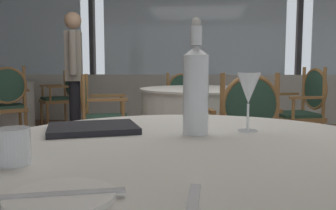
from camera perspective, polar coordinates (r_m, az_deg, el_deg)
The scene contains 17 objects.
ground_plane at distance 2.72m, azimuth 0.94°, elevation -15.00°, with size 15.06×15.06×0.00m, color brown.
window_wall_far at distance 6.42m, azimuth 3.95°, elevation 7.55°, with size 11.58×0.14×2.89m.
side_plate at distance 0.61m, azimuth -16.76°, elevation -13.95°, with size 0.18×0.18×0.01m, color white.
butter_knife at distance 0.61m, azimuth -16.77°, elevation -13.49°, with size 0.21×0.02×0.00m, color silver.
dinner_fork at distance 0.56m, azimuth 3.98°, elevation -15.77°, with size 0.19×0.02×0.00m, color silver.
water_bottle at distance 1.13m, azimuth 4.47°, elevation 2.83°, with size 0.08×0.08×0.37m.
wine_glass at distance 1.20m, azimuth 12.78°, elevation 2.45°, with size 0.08×0.08×0.20m.
water_tumbler at distance 0.85m, azimuth -23.51°, elevation -6.09°, with size 0.07×0.07×0.08m, color white.
menu_book at distance 1.22m, azimuth -11.95°, elevation -3.63°, with size 0.29×0.23×0.02m, color black.
background_table_0 at distance 3.74m, azimuth 5.90°, elevation -3.14°, with size 1.35×1.35×0.76m.
dining_chair_0_0 at distance 4.14m, azimuth 20.89°, elevation -0.06°, with size 0.56×0.61×0.98m.
dining_chair_0_1 at distance 4.78m, azimuth 2.55°, elevation 0.71°, with size 0.61×0.56×0.91m.
dining_chair_0_2 at distance 3.60m, azimuth -11.19°, elevation -1.07°, with size 0.56×0.61×0.91m.
dining_chair_0_3 at distance 2.68m, azimuth 12.00°, elevation -3.43°, with size 0.61×0.56×0.94m.
dining_chair_2_0 at distance 6.12m, azimuth -16.68°, elevation 1.72°, with size 0.65×0.66×0.93m.
dining_chair_2_3 at distance 4.96m, azimuth -24.43°, elevation 0.85°, with size 0.66×0.65×1.00m.
diner_person_0 at distance 4.63m, azimuth -14.81°, elevation 5.44°, with size 0.30×0.51×1.66m.
Camera 1 is at (0.22, -2.53, 0.97)m, focal length 38.05 mm.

